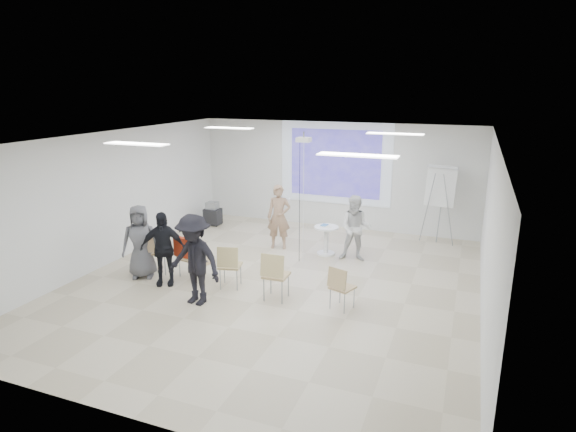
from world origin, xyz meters
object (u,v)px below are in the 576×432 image
(av_cart, at_px, (213,214))
(audience_outer, at_px, (140,237))
(pedestal_table, at_px, (326,239))
(laptop, at_px, (203,260))
(audience_left, at_px, (162,243))
(chair_center, at_px, (229,263))
(chair_right_far, at_px, (340,285))
(player_right, at_px, (356,225))
(chair_left_inner, at_px, (200,259))
(player_left, at_px, (279,213))
(chair_right_inner, at_px, (275,272))
(flipchart_easel, at_px, (441,187))
(chair_far_left, at_px, (156,248))
(audience_mid, at_px, (194,254))
(chair_left_mid, at_px, (187,256))

(av_cart, bearing_deg, audience_outer, -82.49)
(pedestal_table, bearing_deg, laptop, -128.43)
(laptop, xyz_separation_m, audience_left, (-0.64, -0.48, 0.44))
(chair_center, xyz_separation_m, chair_right_far, (2.33, -0.13, -0.05))
(player_right, relative_size, chair_left_inner, 2.09)
(av_cart, bearing_deg, chair_right_far, -39.87)
(chair_center, height_order, audience_left, audience_left)
(player_left, xyz_separation_m, chair_right_inner, (1.09, -2.90, -0.34))
(player_right, relative_size, chair_right_inner, 1.78)
(player_right, xyz_separation_m, laptop, (-2.69, -2.32, -0.42))
(chair_left_inner, bearing_deg, chair_center, 7.33)
(chair_right_inner, distance_m, flipchart_easel, 5.43)
(audience_outer, bearing_deg, av_cart, 70.70)
(chair_far_left, relative_size, audience_mid, 0.50)
(audience_mid, bearing_deg, chair_right_inner, 33.72)
(laptop, distance_m, audience_outer, 1.42)
(audience_outer, bearing_deg, pedestal_table, 12.82)
(laptop, bearing_deg, av_cart, -47.29)
(audience_outer, bearing_deg, player_left, 27.05)
(chair_right_inner, bearing_deg, chair_center, 167.45)
(audience_mid, height_order, flipchart_easel, flipchart_easel)
(pedestal_table, xyz_separation_m, player_left, (-1.25, 0.05, 0.51))
(pedestal_table, xyz_separation_m, chair_left_mid, (-2.35, -2.44, 0.08))
(laptop, bearing_deg, chair_right_inner, -176.93)
(chair_far_left, bearing_deg, chair_left_inner, -25.38)
(audience_mid, distance_m, audience_outer, 1.90)
(chair_left_mid, height_order, chair_left_inner, chair_left_inner)
(player_right, bearing_deg, laptop, -147.57)
(chair_far_left, height_order, chair_left_inner, chair_far_left)
(av_cart, bearing_deg, laptop, -63.55)
(audience_left, bearing_deg, chair_left_mid, 39.72)
(chair_right_far, height_order, audience_outer, audience_outer)
(laptop, bearing_deg, player_left, -89.85)
(audience_left, relative_size, av_cart, 2.56)
(chair_right_far, bearing_deg, flipchart_easel, 93.51)
(chair_right_inner, bearing_deg, pedestal_table, 84.86)
(player_right, bearing_deg, chair_center, -136.51)
(av_cart, bearing_deg, chair_far_left, -79.10)
(audience_outer, height_order, flipchart_easel, flipchart_easel)
(chair_left_mid, bearing_deg, chair_left_inner, -2.92)
(laptop, distance_m, flipchart_easel, 6.21)
(audience_left, bearing_deg, chair_right_inner, -22.19)
(chair_left_inner, height_order, audience_left, audience_left)
(chair_center, distance_m, av_cart, 4.69)
(player_left, relative_size, flipchart_easel, 0.90)
(player_left, bearing_deg, chair_right_far, -64.78)
(pedestal_table, distance_m, chair_right_inner, 2.85)
(chair_far_left, bearing_deg, player_right, 7.77)
(chair_right_inner, relative_size, audience_mid, 0.49)
(player_right, distance_m, audience_mid, 4.03)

